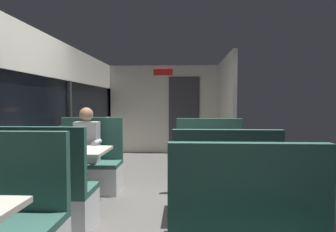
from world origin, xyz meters
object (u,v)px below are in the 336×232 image
dining_table_mid_window (72,157)px  bench_mid_window_facing_entry (89,169)px  bench_rear_aisle_facing_end (224,210)px  dining_table_rear_aisle (216,162)px  bench_rear_aisle_facing_entry (210,174)px  seated_passenger (88,156)px  bench_mid_window_facing_end (46,200)px

dining_table_mid_window → bench_mid_window_facing_entry: bench_mid_window_facing_entry is taller
bench_mid_window_facing_entry → bench_rear_aisle_facing_end: size_ratio=1.00×
bench_mid_window_facing_entry → dining_table_rear_aisle: bench_mid_window_facing_entry is taller
dining_table_mid_window → bench_rear_aisle_facing_entry: bench_rear_aisle_facing_entry is taller
bench_rear_aisle_facing_entry → seated_passenger: 1.81m
bench_mid_window_facing_entry → bench_rear_aisle_facing_entry: size_ratio=1.00×
bench_rear_aisle_facing_entry → seated_passenger: (-1.79, 0.13, 0.21)m
bench_rear_aisle_facing_end → bench_rear_aisle_facing_entry: same height
dining_table_mid_window → bench_rear_aisle_facing_end: (1.79, -0.90, -0.31)m
bench_mid_window_facing_entry → seated_passenger: size_ratio=0.87×
bench_mid_window_facing_entry → bench_rear_aisle_facing_end: 2.40m
seated_passenger → dining_table_rear_aisle: bearing=-24.8°
bench_rear_aisle_facing_end → seated_passenger: seated_passenger is taller
bench_mid_window_facing_end → bench_rear_aisle_facing_entry: size_ratio=1.00×
bench_mid_window_facing_end → bench_rear_aisle_facing_entry: (1.79, 1.20, 0.00)m
dining_table_rear_aisle → bench_rear_aisle_facing_entry: 0.77m
dining_table_mid_window → bench_mid_window_facing_end: bench_mid_window_facing_end is taller
bench_rear_aisle_facing_entry → dining_table_rear_aisle: bearing=-90.0°
bench_mid_window_facing_end → dining_table_rear_aisle: (1.79, 0.50, 0.31)m
dining_table_mid_window → dining_table_rear_aisle: same height
bench_rear_aisle_facing_entry → bench_mid_window_facing_entry: bearing=173.6°
dining_table_rear_aisle → seated_passenger: size_ratio=0.71×
bench_mid_window_facing_entry → dining_table_rear_aisle: (1.79, -0.90, 0.31)m
dining_table_mid_window → bench_mid_window_facing_entry: 0.77m
bench_mid_window_facing_entry → seated_passenger: seated_passenger is taller
bench_rear_aisle_facing_end → seated_passenger: size_ratio=0.87×
bench_mid_window_facing_end → seated_passenger: bearing=90.0°
bench_mid_window_facing_end → bench_rear_aisle_facing_entry: bearing=33.8°
dining_table_rear_aisle → bench_rear_aisle_facing_end: bearing=-90.0°
bench_mid_window_facing_entry → seated_passenger: bearing=-90.0°
dining_table_rear_aisle → seated_passenger: seated_passenger is taller
bench_mid_window_facing_entry → dining_table_rear_aisle: size_ratio=1.22×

